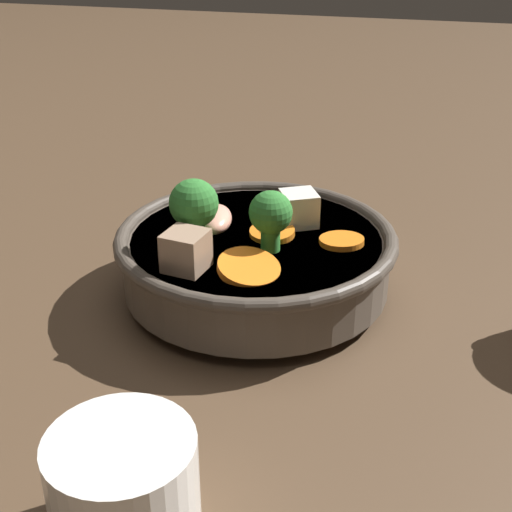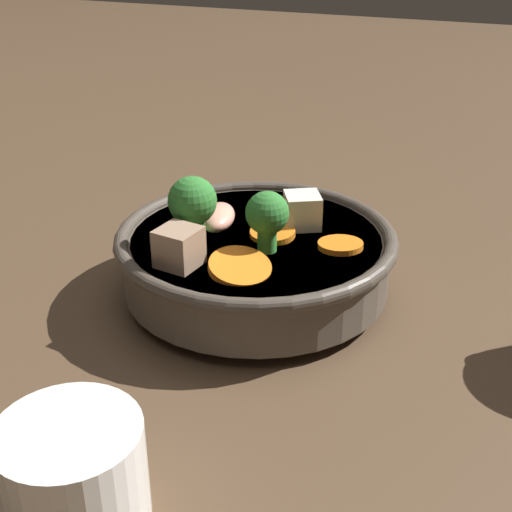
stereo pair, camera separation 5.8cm
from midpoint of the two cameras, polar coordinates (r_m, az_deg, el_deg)
The scene contains 3 objects.
ground_plane at distance 0.60m, azimuth 2.78°, elevation -3.12°, with size 3.00×3.00×0.00m, color #4C3826.
stirfry_bowl at distance 0.58m, azimuth 2.78°, elevation 0.13°, with size 0.23×0.23×0.11m.
tea_cup at distance 0.39m, azimuth -10.10°, elevation -17.06°, with size 0.08×0.08×0.06m.
Camera 2 is at (-0.19, 0.48, 0.30)m, focal length 50.00 mm.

